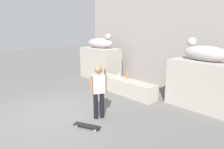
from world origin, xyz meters
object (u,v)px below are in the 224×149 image
Objects in this scene: bottle_clear at (119,76)px; skater at (99,90)px; statue_reclining_right at (205,53)px; bottle_orange at (127,75)px; skateboard at (87,126)px; bottle_brown at (105,72)px; statue_reclining_left at (101,43)px.

skater is at bearing -57.41° from bottle_clear.
bottle_clear is at bearing 22.49° from statue_reclining_right.
bottle_clear is at bearing -124.38° from skater.
statue_reclining_right is 3.21m from bottle_orange.
skater is (-1.67, -3.26, -1.02)m from statue_reclining_right.
bottle_orange is (-2.89, -0.75, -1.19)m from statue_reclining_right.
bottle_orange is at bearing -131.21° from skater.
skateboard is at bearing 46.36° from skater.
bottle_orange is (-1.21, 2.52, -0.17)m from skater.
bottle_brown is (-2.77, 2.99, 0.67)m from skateboard.
statue_reclining_right is at bearing 12.73° from bottle_brown.
skateboard is 4.13m from bottle_brown.
bottle_brown is (-4.15, -0.94, -1.20)m from statue_reclining_right.
statue_reclining_left is 6.08m from skateboard.
skateboard is 2.79× the size of bottle_brown.
bottle_brown is (1.47, -0.94, -1.20)m from statue_reclining_left.
statue_reclining_left is 1.01× the size of skater.
statue_reclining_left reaches higher than bottle_clear.
statue_reclining_left is 5.62m from statue_reclining_right.
skater reaches higher than bottle_clear.
bottle_clear is (-0.20, -0.30, -0.02)m from bottle_orange.
skater reaches higher than bottle_brown.
skater is at bearing -43.16° from bottle_brown.
statue_reclining_left is 2.12m from bottle_brown.
statue_reclining_left is 3.00m from bottle_clear.
skateboard is at bearing -64.75° from bottle_orange.
bottle_brown reaches higher than skateboard.
statue_reclining_right is 5.14× the size of bottle_orange.
bottle_clear is (2.54, -1.06, -1.21)m from statue_reclining_left.
statue_reclining_left is at bearing 147.32° from bottle_brown.
bottle_orange is (2.73, -0.75, -1.19)m from statue_reclining_left.
bottle_orange is 1.28m from bottle_brown.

